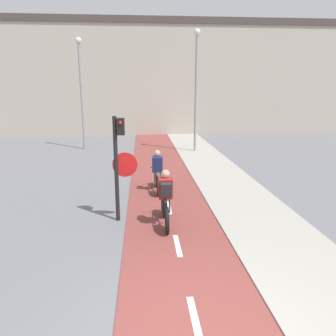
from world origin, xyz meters
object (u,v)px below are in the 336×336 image
traffic_light_pole (119,157)px  cyclist_near (166,200)px  cyclist_far (157,173)px  street_lamp_far (81,82)px  street_lamp_sidewalk (196,79)px

traffic_light_pole → cyclist_near: 1.67m
traffic_light_pole → cyclist_far: (1.13, 2.57, -1.12)m
street_lamp_far → cyclist_near: street_lamp_far is taller
cyclist_near → cyclist_far: cyclist_near is taller
street_lamp_sidewalk → cyclist_near: bearing=-103.2°
traffic_light_pole → cyclist_near: size_ratio=1.57×
cyclist_near → cyclist_far: size_ratio=1.04×
traffic_light_pole → street_lamp_far: bearing=104.1°
street_lamp_far → cyclist_far: bearing=-65.8°
street_lamp_far → traffic_light_pole: bearing=-75.9°
street_lamp_far → cyclist_near: (4.11, -11.99, -3.25)m
street_lamp_sidewalk → cyclist_far: size_ratio=3.85×
street_lamp_far → street_lamp_sidewalk: street_lamp_sidewalk is taller
street_lamp_sidewalk → street_lamp_far: bearing=168.0°
street_lamp_sidewalk → cyclist_near: (-2.49, -10.59, -3.41)m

